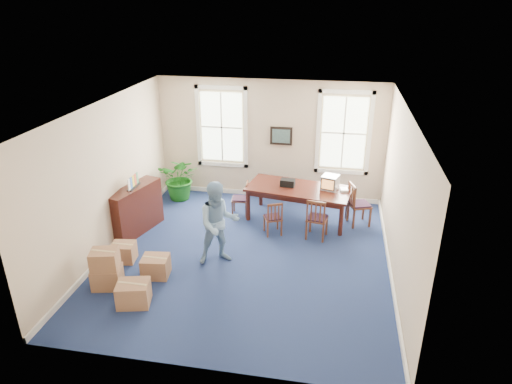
% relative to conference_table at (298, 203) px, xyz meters
% --- Properties ---
extents(floor, '(6.50, 6.50, 0.00)m').
position_rel_conference_table_xyz_m(floor, '(-0.91, -1.95, -0.42)').
color(floor, navy).
rests_on(floor, ground).
extents(ceiling, '(6.50, 6.50, 0.00)m').
position_rel_conference_table_xyz_m(ceiling, '(-0.91, -1.95, 2.78)').
color(ceiling, white).
rests_on(ceiling, ground).
extents(wall_back, '(6.50, 0.00, 6.50)m').
position_rel_conference_table_xyz_m(wall_back, '(-0.91, 1.30, 1.18)').
color(wall_back, beige).
rests_on(wall_back, ground).
extents(wall_front, '(6.50, 0.00, 6.50)m').
position_rel_conference_table_xyz_m(wall_front, '(-0.91, -5.20, 1.18)').
color(wall_front, beige).
rests_on(wall_front, ground).
extents(wall_left, '(0.00, 6.50, 6.50)m').
position_rel_conference_table_xyz_m(wall_left, '(-3.91, -1.95, 1.18)').
color(wall_left, beige).
rests_on(wall_left, ground).
extents(wall_right, '(0.00, 6.50, 6.50)m').
position_rel_conference_table_xyz_m(wall_right, '(2.09, -1.95, 1.18)').
color(wall_right, beige).
rests_on(wall_right, ground).
extents(baseboard_back, '(6.00, 0.04, 0.12)m').
position_rel_conference_table_xyz_m(baseboard_back, '(-0.91, 1.27, -0.36)').
color(baseboard_back, white).
rests_on(baseboard_back, ground).
extents(baseboard_left, '(0.04, 6.50, 0.12)m').
position_rel_conference_table_xyz_m(baseboard_left, '(-3.88, -1.95, -0.36)').
color(baseboard_left, white).
rests_on(baseboard_left, ground).
extents(baseboard_right, '(0.04, 6.50, 0.12)m').
position_rel_conference_table_xyz_m(baseboard_right, '(2.06, -1.95, -0.36)').
color(baseboard_right, white).
rests_on(baseboard_right, ground).
extents(window_left, '(1.40, 0.12, 2.20)m').
position_rel_conference_table_xyz_m(window_left, '(-2.21, 1.28, 1.48)').
color(window_left, white).
rests_on(window_left, ground).
extents(window_right, '(1.40, 0.12, 2.20)m').
position_rel_conference_table_xyz_m(window_right, '(0.99, 1.28, 1.48)').
color(window_right, white).
rests_on(window_right, ground).
extents(wall_picture, '(0.58, 0.06, 0.48)m').
position_rel_conference_table_xyz_m(wall_picture, '(-0.61, 1.25, 1.33)').
color(wall_picture, black).
rests_on(wall_picture, ground).
extents(conference_table, '(2.65, 1.54, 0.85)m').
position_rel_conference_table_xyz_m(conference_table, '(0.00, 0.00, 0.00)').
color(conference_table, '#3E1710').
rests_on(conference_table, ground).
extents(crt_tv, '(0.48, 0.50, 0.34)m').
position_rel_conference_table_xyz_m(crt_tv, '(0.73, 0.06, 0.59)').
color(crt_tv, '#B7B7BC').
rests_on(crt_tv, conference_table).
extents(game_console, '(0.21, 0.25, 0.06)m').
position_rel_conference_table_xyz_m(game_console, '(1.07, 0.00, 0.45)').
color(game_console, white).
rests_on(game_console, conference_table).
extents(equipment_bag, '(0.36, 0.25, 0.17)m').
position_rel_conference_table_xyz_m(equipment_bag, '(-0.28, 0.06, 0.51)').
color(equipment_bag, black).
rests_on(equipment_bag, conference_table).
extents(chair_near_left, '(0.50, 0.50, 0.84)m').
position_rel_conference_table_xyz_m(chair_near_left, '(-0.51, -0.85, -0.00)').
color(chair_near_left, brown).
rests_on(chair_near_left, ground).
extents(chair_near_right, '(0.52, 0.52, 1.00)m').
position_rel_conference_table_xyz_m(chair_near_right, '(0.51, -0.85, 0.07)').
color(chair_near_right, brown).
rests_on(chair_near_right, ground).
extents(chair_end_left, '(0.43, 0.43, 0.88)m').
position_rel_conference_table_xyz_m(chair_end_left, '(-1.47, 0.00, 0.02)').
color(chair_end_left, brown).
rests_on(chair_end_left, ground).
extents(chair_end_right, '(0.61, 0.61, 1.06)m').
position_rel_conference_table_xyz_m(chair_end_right, '(1.47, 0.00, 0.11)').
color(chair_end_right, brown).
rests_on(chair_end_right, ground).
extents(man, '(1.07, 0.98, 1.77)m').
position_rel_conference_table_xyz_m(man, '(-1.43, -2.23, 0.46)').
color(man, '#7BA2C5').
rests_on(man, ground).
extents(credenza, '(0.81, 1.54, 1.17)m').
position_rel_conference_table_xyz_m(credenza, '(-3.66, -1.31, 0.16)').
color(credenza, '#3E1710').
rests_on(credenza, ground).
extents(brochure_rack, '(0.19, 0.67, 0.29)m').
position_rel_conference_table_xyz_m(brochure_rack, '(-3.64, -1.31, 0.89)').
color(brochure_rack, '#99999E').
rests_on(brochure_rack, credenza).
extents(potted_plant, '(1.09, 0.95, 1.21)m').
position_rel_conference_table_xyz_m(potted_plant, '(-3.24, 0.67, 0.18)').
color(potted_plant, '#155913').
rests_on(potted_plant, ground).
extents(cardboard_boxes, '(1.68, 1.68, 0.82)m').
position_rel_conference_table_xyz_m(cardboard_boxes, '(-3.10, -3.39, -0.01)').
color(cardboard_boxes, '#A6734F').
rests_on(cardboard_boxes, ground).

